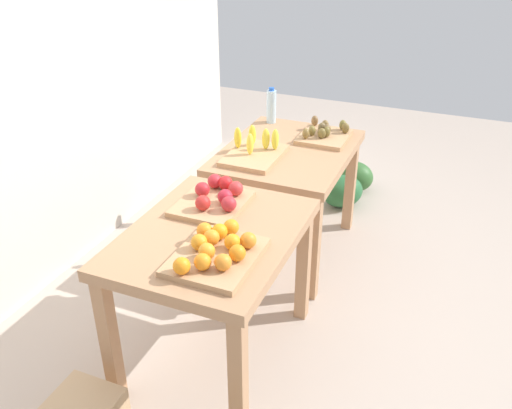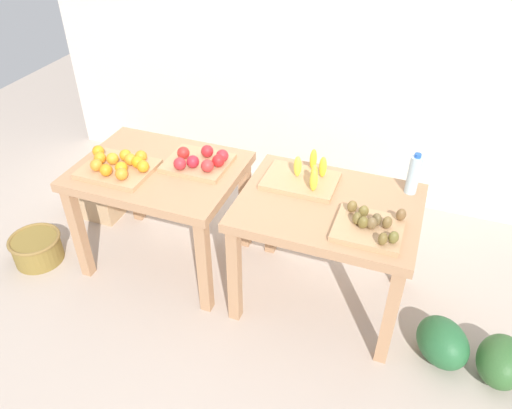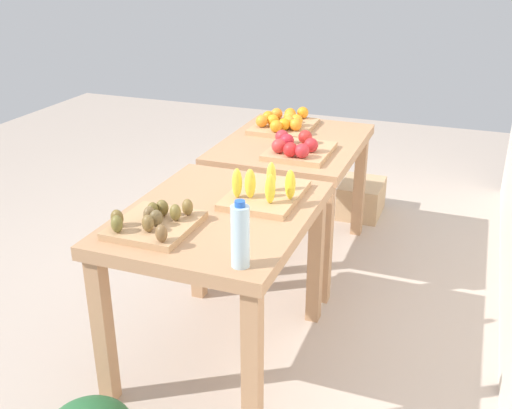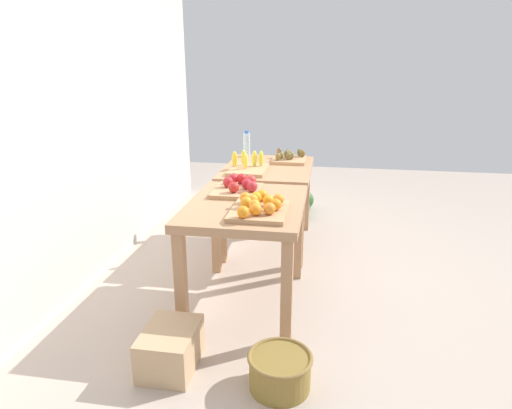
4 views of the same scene
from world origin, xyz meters
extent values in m
plane|color=#B6A596|center=(0.00, 0.00, 0.00)|extent=(8.00, 8.00, 0.00)
cube|color=tan|center=(-0.56, 0.00, 0.75)|extent=(1.04, 0.80, 0.06)
cube|color=tan|center=(-1.02, -0.34, 0.36)|extent=(0.07, 0.07, 0.72)
cube|color=tan|center=(-0.10, -0.34, 0.36)|extent=(0.07, 0.07, 0.72)
cube|color=tan|center=(-1.02, 0.34, 0.36)|extent=(0.07, 0.07, 0.72)
cube|color=tan|center=(-0.10, 0.34, 0.36)|extent=(0.07, 0.07, 0.72)
cube|color=tan|center=(0.56, 0.00, 0.75)|extent=(1.04, 0.80, 0.06)
cube|color=tan|center=(0.10, -0.34, 0.36)|extent=(0.07, 0.07, 0.72)
cube|color=tan|center=(1.02, -0.34, 0.36)|extent=(0.07, 0.07, 0.72)
cube|color=tan|center=(0.10, 0.34, 0.36)|extent=(0.07, 0.07, 0.72)
cube|color=tan|center=(1.02, 0.34, 0.36)|extent=(0.07, 0.07, 0.72)
cube|color=tan|center=(-0.77, -0.13, 0.79)|extent=(0.44, 0.36, 0.03)
sphere|color=orange|center=(-0.87, -0.21, 0.85)|extent=(0.11, 0.11, 0.08)
sphere|color=orange|center=(-0.66, -0.02, 0.85)|extent=(0.08, 0.08, 0.08)
sphere|color=orange|center=(-0.66, -0.24, 0.85)|extent=(0.11, 0.11, 0.08)
sphere|color=orange|center=(-0.76, -0.04, 0.85)|extent=(0.10, 0.10, 0.08)
sphere|color=orange|center=(-0.82, -0.11, 0.85)|extent=(0.09, 0.09, 0.08)
sphere|color=orange|center=(-0.70, -0.18, 0.85)|extent=(0.11, 0.11, 0.08)
sphere|color=orange|center=(-0.71, -0.07, 0.85)|extent=(0.10, 0.10, 0.08)
sphere|color=orange|center=(-0.96, -0.06, 0.85)|extent=(0.10, 0.10, 0.08)
sphere|color=orange|center=(-0.90, -0.13, 0.85)|extent=(0.09, 0.09, 0.08)
sphere|color=orange|center=(-0.59, -0.12, 0.85)|extent=(0.09, 0.09, 0.08)
sphere|color=orange|center=(-0.65, -0.09, 0.85)|extent=(0.11, 0.11, 0.08)
sphere|color=orange|center=(-0.78, -0.24, 0.85)|extent=(0.10, 0.10, 0.08)
cube|color=tan|center=(-0.33, 0.11, 0.79)|extent=(0.40, 0.34, 0.03)
sphere|color=red|center=(-0.22, 0.02, 0.85)|extent=(0.11, 0.11, 0.08)
sphere|color=red|center=(-0.43, 0.11, 0.85)|extent=(0.10, 0.10, 0.08)
sphere|color=red|center=(-0.39, -0.01, 0.85)|extent=(0.11, 0.11, 0.08)
sphere|color=red|center=(-0.18, 0.10, 0.85)|extent=(0.11, 0.11, 0.08)
sphere|color=red|center=(-0.30, 0.19, 0.85)|extent=(0.10, 0.10, 0.08)
sphere|color=red|center=(-0.32, 0.04, 0.85)|extent=(0.10, 0.10, 0.08)
sphere|color=red|center=(-0.18, 0.17, 0.85)|extent=(0.10, 0.10, 0.08)
cube|color=tan|center=(0.34, 0.15, 0.79)|extent=(0.44, 0.32, 0.03)
ellipsoid|color=yellow|center=(0.38, 0.28, 0.88)|extent=(0.05, 0.06, 0.14)
ellipsoid|color=yellow|center=(0.43, 0.11, 0.88)|extent=(0.06, 0.07, 0.14)
ellipsoid|color=yellow|center=(0.32, 0.17, 0.88)|extent=(0.06, 0.05, 0.14)
ellipsoid|color=yellow|center=(0.45, 0.05, 0.88)|extent=(0.06, 0.06, 0.14)
ellipsoid|color=yellow|center=(0.46, 0.21, 0.88)|extent=(0.06, 0.06, 0.14)
cube|color=tan|center=(0.81, -0.17, 0.79)|extent=(0.36, 0.32, 0.03)
ellipsoid|color=olive|center=(0.77, -0.10, 0.84)|extent=(0.07, 0.07, 0.07)
ellipsoid|color=brown|center=(0.83, -0.19, 0.84)|extent=(0.06, 0.05, 0.07)
ellipsoid|color=brown|center=(0.90, -0.15, 0.84)|extent=(0.07, 0.07, 0.07)
ellipsoid|color=brown|center=(0.90, -0.29, 0.84)|extent=(0.06, 0.06, 0.07)
ellipsoid|color=brown|center=(0.96, -0.06, 0.84)|extent=(0.07, 0.07, 0.07)
ellipsoid|color=brown|center=(0.75, -0.17, 0.84)|extent=(0.05, 0.06, 0.07)
ellipsoid|color=brown|center=(0.78, -0.20, 0.84)|extent=(0.06, 0.06, 0.07)
ellipsoid|color=brown|center=(0.95, -0.26, 0.84)|extent=(0.07, 0.07, 0.07)
ellipsoid|color=brown|center=(0.85, -0.14, 0.84)|extent=(0.07, 0.07, 0.07)
ellipsoid|color=brown|center=(0.70, -0.08, 0.84)|extent=(0.07, 0.07, 0.07)
cylinder|color=silver|center=(0.98, 0.28, 0.90)|extent=(0.07, 0.07, 0.24)
cylinder|color=blue|center=(0.98, 0.28, 1.03)|extent=(0.04, 0.04, 0.02)
cylinder|color=olive|center=(-1.44, -0.35, 0.10)|extent=(0.34, 0.34, 0.19)
torus|color=olive|center=(-1.44, -0.35, 0.19)|extent=(0.36, 0.36, 0.02)
cube|color=tan|center=(-1.37, 0.30, 0.12)|extent=(0.40, 0.30, 0.25)
camera|label=1|loc=(-2.59, -1.07, 2.18)|focal=38.33mm
camera|label=2|loc=(0.97, -2.30, 2.45)|focal=34.73mm
camera|label=3|loc=(2.78, 1.02, 1.87)|focal=42.14mm
camera|label=4|loc=(-3.48, -0.56, 1.73)|focal=31.45mm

